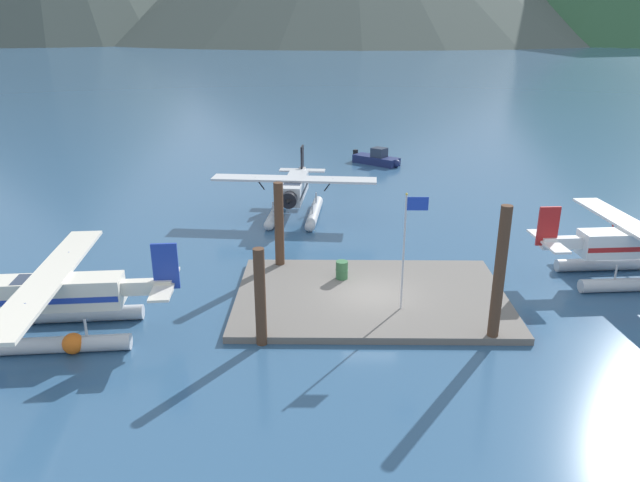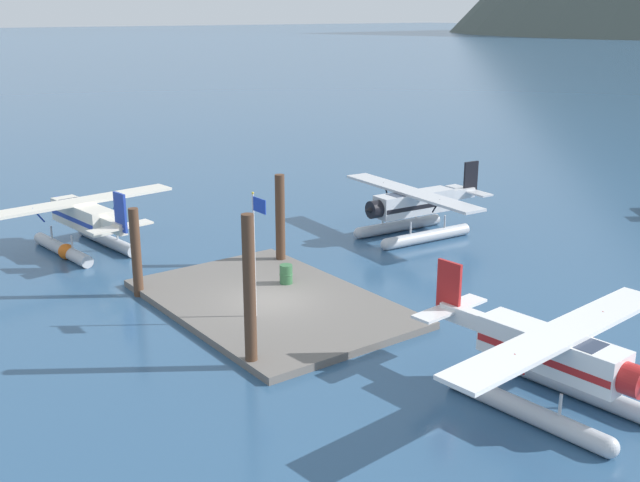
# 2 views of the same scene
# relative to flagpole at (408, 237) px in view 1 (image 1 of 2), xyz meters

# --- Properties ---
(ground_plane) EXTENTS (1200.00, 1200.00, 0.00)m
(ground_plane) POSITION_rel_flagpole_xyz_m (-1.31, 1.47, -3.56)
(ground_plane) COLOR #2D5175
(dock_platform) EXTENTS (12.18, 8.08, 0.30)m
(dock_platform) POSITION_rel_flagpole_xyz_m (-1.31, 1.47, -3.41)
(dock_platform) COLOR #66605B
(dock_platform) RESTS_ON ground
(piling_near_left) EXTENTS (0.43, 0.43, 4.01)m
(piling_near_left) POSITION_rel_flagpole_xyz_m (-5.87, -2.52, -1.56)
(piling_near_left) COLOR #4C3323
(piling_near_left) RESTS_ON ground
(piling_near_right) EXTENTS (0.44, 0.44, 5.63)m
(piling_near_right) POSITION_rel_flagpole_xyz_m (3.20, -2.29, -0.74)
(piling_near_right) COLOR #4C3323
(piling_near_right) RESTS_ON ground
(piling_far_left) EXTENTS (0.47, 0.47, 4.57)m
(piling_far_left) POSITION_rel_flagpole_xyz_m (-5.72, 4.96, -1.27)
(piling_far_left) COLOR #4C3323
(piling_far_left) RESTS_ON ground
(flagpole) EXTENTS (0.95, 0.10, 5.15)m
(flagpole) POSITION_rel_flagpole_xyz_m (0.00, 0.00, 0.00)
(flagpole) COLOR silver
(flagpole) RESTS_ON dock_platform
(fuel_drum) EXTENTS (0.62, 0.62, 0.88)m
(fuel_drum) POSITION_rel_flagpole_xyz_m (-2.61, 3.17, -2.82)
(fuel_drum) COLOR #33663D
(fuel_drum) RESTS_ON dock_platform
(mooring_buoy) EXTENTS (0.81, 0.81, 0.81)m
(mooring_buoy) POSITION_rel_flagpole_xyz_m (-12.97, -3.30, -3.15)
(mooring_buoy) COLOR orange
(mooring_buoy) RESTS_ON ground
(seaplane_cream_port_aft) EXTENTS (7.96, 10.49, 3.84)m
(seaplane_cream_port_aft) POSITION_rel_flagpole_xyz_m (-13.83, -2.02, -1.98)
(seaplane_cream_port_aft) COLOR #B7BABF
(seaplane_cream_port_aft) RESTS_ON ground
(seaplane_white_stbd_fwd) EXTENTS (7.97, 10.48, 3.84)m
(seaplane_white_stbd_fwd) POSITION_rel_flagpole_xyz_m (11.24, 3.81, -1.98)
(seaplane_white_stbd_fwd) COLOR #B7BABF
(seaplane_white_stbd_fwd) RESTS_ON ground
(seaplane_silver_bow_left) EXTENTS (10.48, 7.97, 3.84)m
(seaplane_silver_bow_left) POSITION_rel_flagpole_xyz_m (-5.40, 13.63, -1.98)
(seaplane_silver_bow_left) COLOR #B7BABF
(seaplane_silver_bow_left) RESTS_ON ground
(boat_navy_open_north) EXTENTS (4.23, 3.77, 1.50)m
(boat_navy_open_north) POSITION_rel_flagpole_xyz_m (1.18, 29.10, -3.07)
(boat_navy_open_north) COLOR navy
(boat_navy_open_north) RESTS_ON ground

